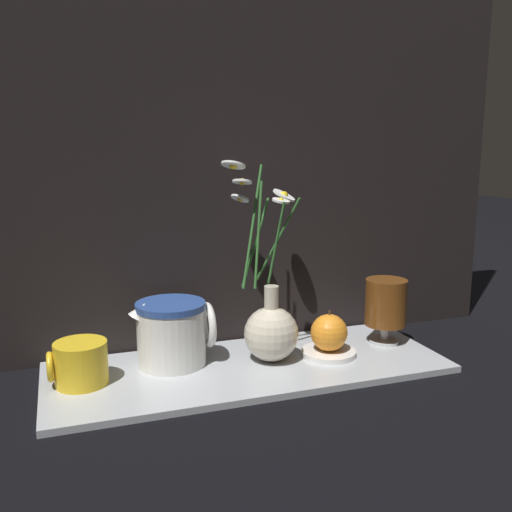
{
  "coord_description": "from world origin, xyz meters",
  "views": [
    {
      "loc": [
        -0.32,
        -0.94,
        0.41
      ],
      "look_at": [
        0.01,
        0.0,
        0.22
      ],
      "focal_mm": 40.0,
      "sensor_mm": 36.0,
      "label": 1
    }
  ],
  "objects_px": {
    "ceramic_pitcher": "(172,330)",
    "orange_fruit": "(329,333)",
    "yellow_mug": "(80,363)",
    "vase_with_flowers": "(271,325)",
    "tea_glass": "(386,304)"
  },
  "relations": [
    {
      "from": "vase_with_flowers",
      "to": "yellow_mug",
      "type": "bearing_deg",
      "value": 179.72
    },
    {
      "from": "vase_with_flowers",
      "to": "ceramic_pitcher",
      "type": "bearing_deg",
      "value": 167.17
    },
    {
      "from": "yellow_mug",
      "to": "ceramic_pitcher",
      "type": "bearing_deg",
      "value": 13.1
    },
    {
      "from": "yellow_mug",
      "to": "ceramic_pitcher",
      "type": "relative_size",
      "value": 0.65
    },
    {
      "from": "vase_with_flowers",
      "to": "ceramic_pitcher",
      "type": "height_order",
      "value": "vase_with_flowers"
    },
    {
      "from": "vase_with_flowers",
      "to": "orange_fruit",
      "type": "bearing_deg",
      "value": -7.95
    },
    {
      "from": "vase_with_flowers",
      "to": "yellow_mug",
      "type": "relative_size",
      "value": 3.76
    },
    {
      "from": "ceramic_pitcher",
      "to": "orange_fruit",
      "type": "xyz_separation_m",
      "value": [
        0.29,
        -0.06,
        -0.02
      ]
    },
    {
      "from": "vase_with_flowers",
      "to": "tea_glass",
      "type": "bearing_deg",
      "value": 2.53
    },
    {
      "from": "ceramic_pitcher",
      "to": "orange_fruit",
      "type": "bearing_deg",
      "value": -10.94
    },
    {
      "from": "orange_fruit",
      "to": "ceramic_pitcher",
      "type": "bearing_deg",
      "value": 169.06
    },
    {
      "from": "yellow_mug",
      "to": "ceramic_pitcher",
      "type": "distance_m",
      "value": 0.17
    },
    {
      "from": "tea_glass",
      "to": "yellow_mug",
      "type": "bearing_deg",
      "value": -179.08
    },
    {
      "from": "tea_glass",
      "to": "vase_with_flowers",
      "type": "bearing_deg",
      "value": -177.47
    },
    {
      "from": "ceramic_pitcher",
      "to": "tea_glass",
      "type": "xyz_separation_m",
      "value": [
        0.43,
        -0.03,
        0.02
      ]
    }
  ]
}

